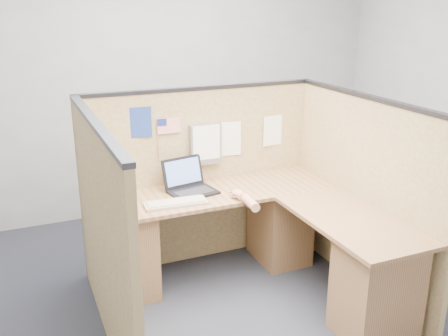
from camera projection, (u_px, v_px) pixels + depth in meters
name	position (u px, v px, depth m)	size (l,w,h in m)	color
floor	(252.00, 314.00, 3.66)	(5.00, 5.00, 0.00)	#1E212B
wall_back	(158.00, 81.00, 5.18)	(5.00, 5.00, 0.00)	gray
cubicle_partitions	(229.00, 197.00, 3.79)	(2.06, 1.83, 1.53)	olive
l_desk	(257.00, 245.00, 3.85)	(1.95, 1.75, 0.73)	brown
laptop	(190.00, 183.00, 4.01)	(0.40, 0.40, 0.26)	black
keyboard	(176.00, 203.00, 3.74)	(0.48, 0.19, 0.03)	tan
mouse	(237.00, 195.00, 3.87)	(0.10, 0.06, 0.04)	silver
hand_forearm	(246.00, 199.00, 3.76)	(0.10, 0.37, 0.08)	tan
blue_poster	(140.00, 123.00, 3.91)	(0.18, 0.00, 0.24)	navy
american_flag	(166.00, 127.00, 3.99)	(0.20, 0.01, 0.34)	olive
file_holder	(206.00, 144.00, 4.15)	(0.27, 0.05, 0.35)	slate
paper_left	(228.00, 139.00, 4.25)	(0.23, 0.00, 0.29)	white
paper_right	(274.00, 131.00, 4.41)	(0.21, 0.00, 0.27)	white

